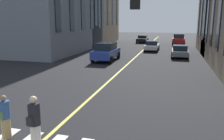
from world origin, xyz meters
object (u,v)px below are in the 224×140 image
car_grey_near (180,51)px  car_red_parked_a (179,39)px  car_white_trailing (152,46)px  pedestrian_near (5,117)px  car_black_oncoming (142,39)px  car_blue_parked_b (106,51)px  traffic_light_mast (202,27)px  pedestrian_companion (35,123)px

car_grey_near → car_red_parked_a: (14.81, 0.00, 0.27)m
car_white_trailing → pedestrian_near: (-26.10, 2.62, 0.10)m
car_black_oncoming → car_red_parked_a: size_ratio=0.94×
car_blue_parked_b → traffic_light_mast: traffic_light_mast is taller
car_white_trailing → pedestrian_near: bearing=174.3°
car_grey_near → car_white_trailing: bearing=35.6°
pedestrian_near → pedestrian_companion: pedestrian_companion is taller
car_white_trailing → pedestrian_companion: 26.49m
car_blue_parked_b → car_red_parked_a: bearing=-21.3°
car_grey_near → pedestrian_companion: bearing=167.3°
car_white_trailing → pedestrian_companion: size_ratio=2.15×
car_white_trailing → pedestrian_near: size_ratio=2.44×
car_grey_near → car_black_oncoming: car_grey_near is taller
car_grey_near → car_red_parked_a: 14.82m
car_blue_parked_b → car_white_trailing: bearing=-22.2°
pedestrian_near → pedestrian_companion: size_ratio=0.88×
car_red_parked_a → traffic_light_mast: bearing=-179.7°
car_red_parked_a → traffic_light_mast: 34.22m
car_red_parked_a → pedestrian_companion: bearing=172.4°
car_white_trailing → traffic_light_mast: bearing=-171.1°
car_black_oncoming → pedestrian_companion: bearing=-177.4°
pedestrian_companion → traffic_light_mast: traffic_light_mast is taller
car_black_oncoming → car_grey_near: bearing=-159.0°
car_white_trailing → traffic_light_mast: size_ratio=0.71×
car_black_oncoming → car_red_parked_a: car_red_parked_a is taller
car_red_parked_a → car_white_trailing: (-9.73, 3.64, -0.27)m
pedestrian_near → traffic_light_mast: size_ratio=0.29×
car_blue_parked_b → pedestrian_near: size_ratio=2.94×
car_red_parked_a → traffic_light_mast: (-34.10, -0.19, 2.95)m
car_grey_near → car_white_trailing: (5.08, 3.64, 0.00)m
car_red_parked_a → car_white_trailing: bearing=159.5°
pedestrian_companion → car_red_parked_a: bearing=-7.6°
car_grey_near → car_black_oncoming: (17.12, 6.58, 0.00)m
car_red_parked_a → pedestrian_companion: car_red_parked_a is taller
car_black_oncoming → car_white_trailing: size_ratio=1.13×
car_blue_parked_b → car_black_oncoming: bearing=-2.4°
car_red_parked_a → car_white_trailing: size_ratio=1.21×
car_blue_parked_b → pedestrian_companion: car_blue_parked_b is taller
pedestrian_near → traffic_light_mast: 7.37m
car_red_parked_a → pedestrian_companion: size_ratio=2.59×
pedestrian_near → car_blue_parked_b: bearing=4.1°
pedestrian_companion → traffic_light_mast: bearing=-67.2°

